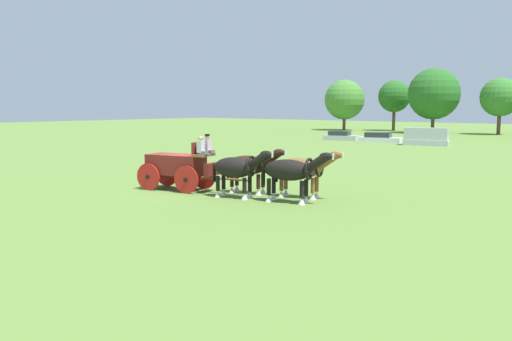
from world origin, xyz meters
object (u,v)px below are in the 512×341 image
at_px(draft_horse_lead_off, 291,171).
at_px(parked_vehicle_b, 380,138).
at_px(show_wagon, 179,165).
at_px(parked_vehicle_c, 426,137).
at_px(draft_horse_rear_off, 237,169).
at_px(draft_horse_rear_near, 250,166).
at_px(parked_vehicle_a, 341,136).
at_px(draft_horse_lead_near, 302,169).

xyz_separation_m(draft_horse_lead_off, parked_vehicle_b, (-13.94, 36.07, -0.85)).
bearing_deg(show_wagon, parked_vehicle_c, 93.38).
distance_m(show_wagon, parked_vehicle_c, 35.98).
bearing_deg(draft_horse_lead_off, draft_horse_rear_off, -167.09).
height_order(draft_horse_rear_near, parked_vehicle_c, draft_horse_rear_near).
xyz_separation_m(draft_horse_rear_off, parked_vehicle_c, (-5.72, 35.76, -0.42)).
height_order(draft_horse_rear_off, parked_vehicle_a, draft_horse_rear_off).
height_order(parked_vehicle_a, parked_vehicle_c, parked_vehicle_c).
relative_size(show_wagon, draft_horse_lead_near, 1.85).
height_order(draft_horse_rear_off, draft_horse_lead_off, draft_horse_lead_off).
distance_m(draft_horse_lead_near, parked_vehicle_c, 34.84).
distance_m(draft_horse_rear_off, parked_vehicle_a, 40.72).
height_order(parked_vehicle_a, parked_vehicle_b, parked_vehicle_b).
relative_size(draft_horse_rear_near, parked_vehicle_c, 0.63).
relative_size(parked_vehicle_b, parked_vehicle_c, 1.03).
distance_m(draft_horse_rear_near, draft_horse_lead_near, 2.60).
relative_size(show_wagon, draft_horse_rear_near, 1.93).
distance_m(draft_horse_rear_off, draft_horse_lead_off, 2.60).
height_order(show_wagon, draft_horse_rear_near, show_wagon).
distance_m(draft_horse_rear_off, draft_horse_lead_near, 2.91).
bearing_deg(draft_horse_lead_off, show_wagon, -173.13).
distance_m(draft_horse_rear_off, parked_vehicle_c, 36.22).
distance_m(show_wagon, draft_horse_lead_off, 6.18).
distance_m(draft_horse_rear_near, parked_vehicle_a, 39.45).
relative_size(draft_horse_lead_near, parked_vehicle_b, 0.64).
bearing_deg(parked_vehicle_c, parked_vehicle_b, 171.10).
relative_size(parked_vehicle_a, parked_vehicle_c, 0.90).
distance_m(draft_horse_rear_near, parked_vehicle_b, 37.10).
bearing_deg(parked_vehicle_c, draft_horse_rear_near, -81.04).
bearing_deg(draft_horse_lead_off, parked_vehicle_b, 111.13).
height_order(draft_horse_lead_off, parked_vehicle_c, draft_horse_lead_off).
distance_m(draft_horse_lead_off, parked_vehicle_b, 38.68).
bearing_deg(show_wagon, draft_horse_rear_off, 2.51).
xyz_separation_m(draft_horse_rear_near, parked_vehicle_a, (-16.39, 35.88, -0.81)).
distance_m(draft_horse_rear_off, parked_vehicle_b, 38.39).
bearing_deg(draft_horse_rear_near, parked_vehicle_c, 98.96).
xyz_separation_m(draft_horse_lead_near, parked_vehicle_c, (-7.97, 33.91, -0.40)).
relative_size(show_wagon, parked_vehicle_a, 1.36).
bearing_deg(draft_horse_lead_near, parked_vehicle_b, 111.42).
bearing_deg(show_wagon, draft_horse_lead_near, 18.94).
bearing_deg(draft_horse_rear_near, draft_horse_rear_off, -77.38).
distance_m(show_wagon, draft_horse_rear_off, 3.61).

